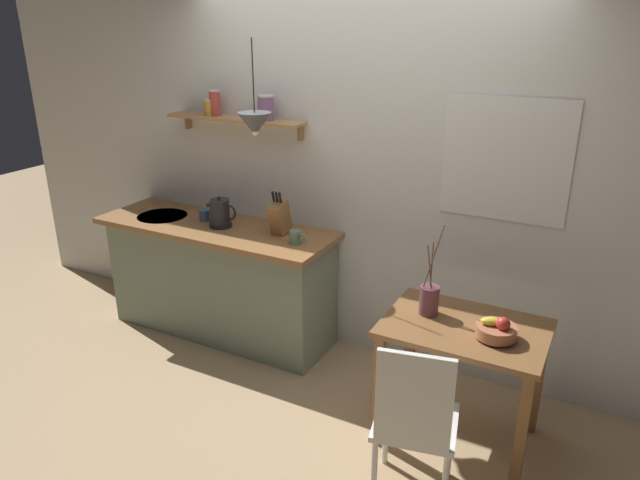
{
  "coord_description": "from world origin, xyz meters",
  "views": [
    {
      "loc": [
        1.57,
        -2.9,
        2.32
      ],
      "look_at": [
        -0.1,
        0.25,
        0.95
      ],
      "focal_mm": 32.78,
      "sensor_mm": 36.0,
      "label": 1
    }
  ],
  "objects_px": {
    "coffee_mug_by_sink": "(205,215)",
    "coffee_mug_spare": "(296,237)",
    "dining_table": "(463,348)",
    "twig_vase": "(429,299)",
    "dining_chair_near": "(415,419)",
    "fruit_bowl": "(496,330)",
    "knife_block": "(280,217)",
    "electric_kettle": "(221,213)",
    "pendant_lamp": "(255,124)"
  },
  "relations": [
    {
      "from": "electric_kettle",
      "to": "coffee_mug_by_sink",
      "type": "relative_size",
      "value": 2.16
    },
    {
      "from": "twig_vase",
      "to": "electric_kettle",
      "type": "height_order",
      "value": "twig_vase"
    },
    {
      "from": "twig_vase",
      "to": "coffee_mug_spare",
      "type": "distance_m",
      "value": 1.05
    },
    {
      "from": "electric_kettle",
      "to": "dining_chair_near",
      "type": "bearing_deg",
      "value": -27.33
    },
    {
      "from": "fruit_bowl",
      "to": "twig_vase",
      "type": "bearing_deg",
      "value": 166.02
    },
    {
      "from": "electric_kettle",
      "to": "knife_block",
      "type": "bearing_deg",
      "value": 7.74
    },
    {
      "from": "coffee_mug_spare",
      "to": "dining_table",
      "type": "bearing_deg",
      "value": -13.32
    },
    {
      "from": "pendant_lamp",
      "to": "fruit_bowl",
      "type": "bearing_deg",
      "value": -9.0
    },
    {
      "from": "twig_vase",
      "to": "knife_block",
      "type": "height_order",
      "value": "twig_vase"
    },
    {
      "from": "dining_table",
      "to": "dining_chair_near",
      "type": "bearing_deg",
      "value": -95.9
    },
    {
      "from": "electric_kettle",
      "to": "knife_block",
      "type": "distance_m",
      "value": 0.47
    },
    {
      "from": "coffee_mug_by_sink",
      "to": "coffee_mug_spare",
      "type": "height_order",
      "value": "coffee_mug_spare"
    },
    {
      "from": "dining_table",
      "to": "fruit_bowl",
      "type": "xyz_separation_m",
      "value": [
        0.18,
        -0.06,
        0.19
      ]
    },
    {
      "from": "coffee_mug_by_sink",
      "to": "pendant_lamp",
      "type": "relative_size",
      "value": 0.2
    },
    {
      "from": "pendant_lamp",
      "to": "twig_vase",
      "type": "bearing_deg",
      "value": -7.36
    },
    {
      "from": "knife_block",
      "to": "coffee_mug_by_sink",
      "type": "xyz_separation_m",
      "value": [
        -0.65,
        -0.01,
        -0.08
      ]
    },
    {
      "from": "coffee_mug_by_sink",
      "to": "twig_vase",
      "type": "bearing_deg",
      "value": -10.55
    },
    {
      "from": "twig_vase",
      "to": "pendant_lamp",
      "type": "height_order",
      "value": "pendant_lamp"
    },
    {
      "from": "dining_chair_near",
      "to": "fruit_bowl",
      "type": "distance_m",
      "value": 0.66
    },
    {
      "from": "twig_vase",
      "to": "coffee_mug_by_sink",
      "type": "distance_m",
      "value": 1.89
    },
    {
      "from": "coffee_mug_spare",
      "to": "electric_kettle",
      "type": "bearing_deg",
      "value": 176.56
    },
    {
      "from": "coffee_mug_spare",
      "to": "dining_chair_near",
      "type": "bearing_deg",
      "value": -37.53
    },
    {
      "from": "coffee_mug_spare",
      "to": "knife_block",
      "type": "bearing_deg",
      "value": 151.56
    },
    {
      "from": "dining_table",
      "to": "electric_kettle",
      "type": "distance_m",
      "value": 1.96
    },
    {
      "from": "dining_table",
      "to": "fruit_bowl",
      "type": "bearing_deg",
      "value": -19.06
    },
    {
      "from": "electric_kettle",
      "to": "coffee_mug_by_sink",
      "type": "bearing_deg",
      "value": 164.75
    },
    {
      "from": "dining_chair_near",
      "to": "fruit_bowl",
      "type": "bearing_deg",
      "value": 66.5
    },
    {
      "from": "coffee_mug_by_sink",
      "to": "coffee_mug_spare",
      "type": "bearing_deg",
      "value": -6.14
    },
    {
      "from": "knife_block",
      "to": "coffee_mug_spare",
      "type": "xyz_separation_m",
      "value": [
        0.19,
        -0.1,
        -0.08
      ]
    },
    {
      "from": "dining_table",
      "to": "twig_vase",
      "type": "relative_size",
      "value": 1.62
    },
    {
      "from": "dining_chair_near",
      "to": "pendant_lamp",
      "type": "distance_m",
      "value": 2.01
    },
    {
      "from": "dining_chair_near",
      "to": "coffee_mug_spare",
      "type": "distance_m",
      "value": 1.55
    },
    {
      "from": "dining_table",
      "to": "fruit_bowl",
      "type": "distance_m",
      "value": 0.27
    },
    {
      "from": "dining_table",
      "to": "twig_vase",
      "type": "distance_m",
      "value": 0.32
    },
    {
      "from": "twig_vase",
      "to": "knife_block",
      "type": "relative_size",
      "value": 1.71
    },
    {
      "from": "coffee_mug_spare",
      "to": "fruit_bowl",
      "type": "bearing_deg",
      "value": -14.05
    },
    {
      "from": "dining_table",
      "to": "pendant_lamp",
      "type": "bearing_deg",
      "value": 172.26
    },
    {
      "from": "dining_table",
      "to": "coffee_mug_by_sink",
      "type": "height_order",
      "value": "coffee_mug_by_sink"
    },
    {
      "from": "dining_table",
      "to": "electric_kettle",
      "type": "xyz_separation_m",
      "value": [
        -1.89,
        0.33,
        0.4
      ]
    },
    {
      "from": "fruit_bowl",
      "to": "coffee_mug_by_sink",
      "type": "xyz_separation_m",
      "value": [
        -2.25,
        0.44,
        0.15
      ]
    },
    {
      "from": "twig_vase",
      "to": "electric_kettle",
      "type": "distance_m",
      "value": 1.7
    },
    {
      "from": "fruit_bowl",
      "to": "electric_kettle",
      "type": "distance_m",
      "value": 2.11
    },
    {
      "from": "electric_kettle",
      "to": "pendant_lamp",
      "type": "distance_m",
      "value": 0.82
    },
    {
      "from": "knife_block",
      "to": "coffee_mug_spare",
      "type": "bearing_deg",
      "value": -28.44
    },
    {
      "from": "twig_vase",
      "to": "knife_block",
      "type": "bearing_deg",
      "value": 163.5
    },
    {
      "from": "electric_kettle",
      "to": "pendant_lamp",
      "type": "height_order",
      "value": "pendant_lamp"
    },
    {
      "from": "coffee_mug_spare",
      "to": "pendant_lamp",
      "type": "height_order",
      "value": "pendant_lamp"
    },
    {
      "from": "fruit_bowl",
      "to": "coffee_mug_spare",
      "type": "distance_m",
      "value": 1.47
    },
    {
      "from": "fruit_bowl",
      "to": "coffee_mug_by_sink",
      "type": "height_order",
      "value": "coffee_mug_by_sink"
    },
    {
      "from": "fruit_bowl",
      "to": "coffee_mug_by_sink",
      "type": "distance_m",
      "value": 2.3
    }
  ]
}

